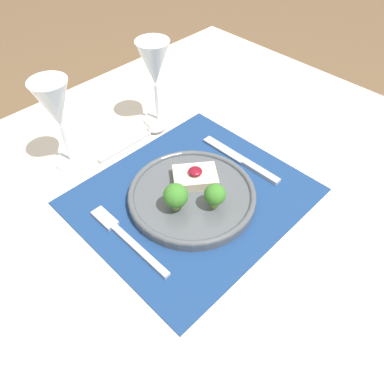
% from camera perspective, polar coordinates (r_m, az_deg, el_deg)
% --- Properties ---
extents(ground_plane, '(8.00, 8.00, 0.00)m').
position_cam_1_polar(ground_plane, '(1.40, -0.00, -22.70)').
color(ground_plane, brown).
extents(dining_table, '(1.20, 1.01, 0.77)m').
position_cam_1_polar(dining_table, '(0.80, -0.00, -5.70)').
color(dining_table, beige).
rests_on(dining_table, ground_plane).
extents(placemat, '(0.41, 0.36, 0.00)m').
position_cam_1_polar(placemat, '(0.72, -0.00, -0.66)').
color(placemat, navy).
rests_on(placemat, dining_table).
extents(dinner_plate, '(0.24, 0.24, 0.07)m').
position_cam_1_polar(dinner_plate, '(0.71, 0.03, -0.31)').
color(dinner_plate, '#4C5156').
rests_on(dinner_plate, placemat).
extents(fork, '(0.02, 0.20, 0.01)m').
position_cam_1_polar(fork, '(0.67, -10.37, -6.54)').
color(fork, '#B2B2B7').
rests_on(fork, placemat).
extents(knife, '(0.02, 0.20, 0.01)m').
position_cam_1_polar(knife, '(0.79, 8.10, 4.53)').
color(knife, '#B2B2B7').
rests_on(knife, placemat).
extents(spoon, '(0.18, 0.04, 0.01)m').
position_cam_1_polar(spoon, '(0.87, -6.69, 8.95)').
color(spoon, '#B2B2B7').
rests_on(spoon, dining_table).
extents(wine_glass_near, '(0.07, 0.07, 0.19)m').
position_cam_1_polar(wine_glass_near, '(0.84, -5.77, 18.37)').
color(wine_glass_near, white).
rests_on(wine_glass_near, dining_table).
extents(wine_glass_far, '(0.07, 0.07, 0.19)m').
position_cam_1_polar(wine_glass_far, '(0.76, -20.07, 11.85)').
color(wine_glass_far, white).
rests_on(wine_glass_far, dining_table).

